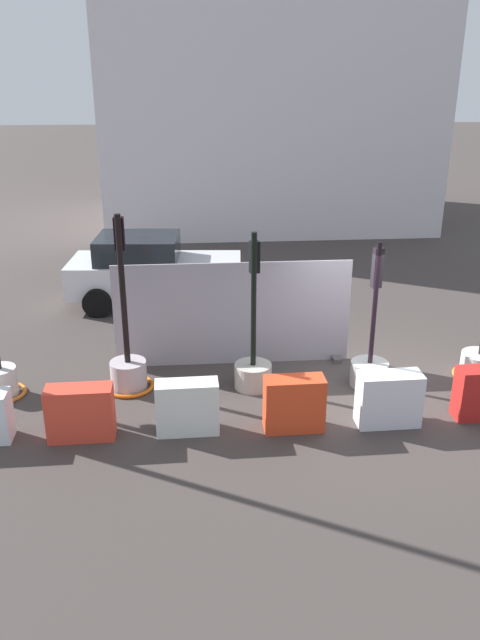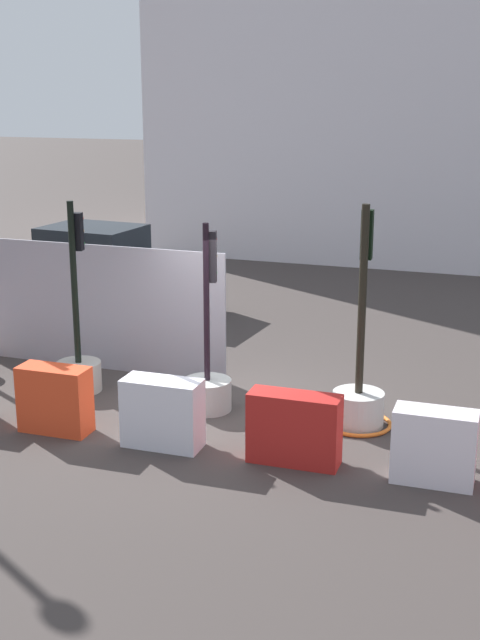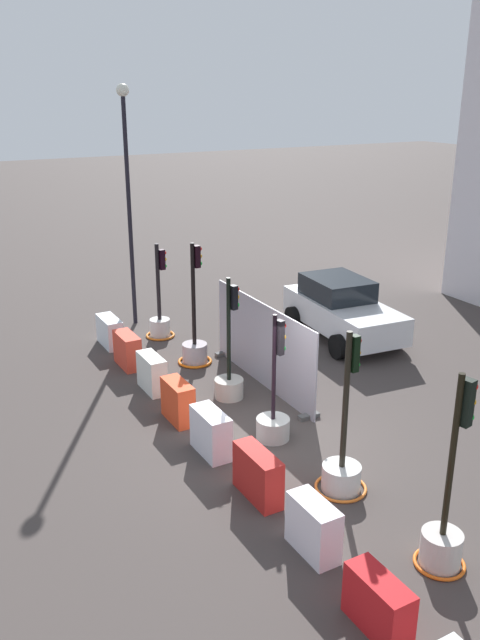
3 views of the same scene
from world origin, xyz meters
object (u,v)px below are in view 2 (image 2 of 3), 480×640
(construction_barrier_3, at_px, (55,399))
(construction_barrier_6, at_px, (434,447))
(traffic_light_2, at_px, (79,359))
(traffic_light_3, at_px, (208,379))
(car_white_van, at_px, (107,268))
(traffic_light_4, at_px, (359,394))
(construction_barrier_4, at_px, (163,413))
(construction_barrier_5, at_px, (294,429))

(construction_barrier_3, bearing_deg, construction_barrier_6, 1.64)
(traffic_light_2, bearing_deg, traffic_light_3, -2.26)
(car_white_van, bearing_deg, traffic_light_4, -36.28)
(construction_barrier_4, bearing_deg, traffic_light_4, 34.42)
(construction_barrier_3, bearing_deg, construction_barrier_5, 1.95)
(traffic_light_4, distance_m, construction_barrier_4, 2.73)
(traffic_light_2, distance_m, construction_barrier_3, 1.61)
(traffic_light_2, bearing_deg, car_white_van, 113.24)
(construction_barrier_4, height_order, construction_barrier_5, construction_barrier_4)
(traffic_light_2, relative_size, construction_barrier_5, 2.55)
(traffic_light_4, xyz_separation_m, car_white_van, (-6.38, 4.68, 0.40))
(traffic_light_4, height_order, construction_barrier_5, traffic_light_4)
(construction_barrier_6, distance_m, car_white_van, 9.74)
(traffic_light_2, distance_m, construction_barrier_4, 2.57)
(traffic_light_2, xyz_separation_m, traffic_light_3, (2.16, -0.09, -0.04))
(construction_barrier_4, bearing_deg, construction_barrier_3, -178.78)
(traffic_light_2, distance_m, construction_barrier_5, 4.09)
(construction_barrier_3, xyz_separation_m, construction_barrier_6, (5.03, 0.14, -0.01))
(traffic_light_2, distance_m, car_white_van, 5.17)
(construction_barrier_6, bearing_deg, construction_barrier_3, -178.36)
(traffic_light_2, relative_size, traffic_light_3, 1.07)
(construction_barrier_5, bearing_deg, traffic_light_3, 141.64)
(construction_barrier_5, height_order, car_white_van, car_white_van)
(traffic_light_4, xyz_separation_m, construction_barrier_6, (1.19, -1.43, -0.01))
(construction_barrier_5, bearing_deg, car_white_van, 133.69)
(traffic_light_3, height_order, traffic_light_4, traffic_light_4)
(traffic_light_3, bearing_deg, construction_barrier_6, -20.99)
(traffic_light_2, height_order, construction_barrier_6, traffic_light_2)
(construction_barrier_3, xyz_separation_m, car_white_van, (-2.54, 6.26, 0.40))
(construction_barrier_4, bearing_deg, construction_barrier_6, 1.84)
(traffic_light_2, bearing_deg, traffic_light_4, 0.71)
(traffic_light_3, relative_size, traffic_light_4, 0.89)
(car_white_van, bearing_deg, construction_barrier_6, -38.93)
(traffic_light_3, height_order, car_white_van, traffic_light_3)
(construction_barrier_5, relative_size, construction_barrier_6, 1.18)
(car_white_van, bearing_deg, traffic_light_3, -48.97)
(traffic_light_3, height_order, construction_barrier_6, traffic_light_3)
(traffic_light_3, relative_size, construction_barrier_6, 2.81)
(construction_barrier_3, relative_size, construction_barrier_5, 0.85)
(traffic_light_3, bearing_deg, construction_barrier_3, -138.96)
(traffic_light_4, bearing_deg, construction_barrier_6, -50.21)
(traffic_light_4, relative_size, construction_barrier_5, 2.67)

